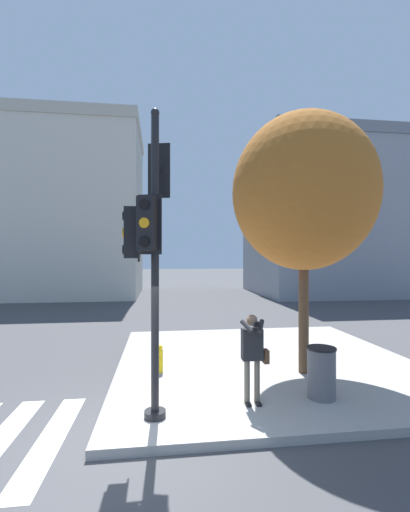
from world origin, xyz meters
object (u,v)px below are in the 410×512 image
at_px(traffic_signal_pole, 150,233).
at_px(trash_bin, 322,372).
at_px(person_photographer, 253,350).
at_px(fire_hydrant, 160,359).
at_px(street_tree, 304,192).

bearing_deg(traffic_signal_pole, trash_bin, 6.72).
bearing_deg(traffic_signal_pole, person_photographer, 9.42).
bearing_deg(trash_bin, traffic_signal_pole, -173.28).
xyz_separation_m(traffic_signal_pole, fire_hydrant, (0.17, 2.39, -2.94)).
bearing_deg(traffic_signal_pole, fire_hydrant, 85.88).
relative_size(traffic_signal_pole, street_tree, 0.86).
bearing_deg(fire_hydrant, street_tree, -7.82).
xyz_separation_m(person_photographer, street_tree, (1.72, 1.58, 3.42)).
height_order(person_photographer, trash_bin, person_photographer).
distance_m(person_photographer, fire_hydrant, 2.83).
xyz_separation_m(street_tree, trash_bin, (-0.28, -1.50, -3.94)).
bearing_deg(trash_bin, person_photographer, -177.01).
xyz_separation_m(street_tree, fire_hydrant, (-3.53, 0.48, -4.12)).
bearing_deg(person_photographer, trash_bin, 2.99).
distance_m(fire_hydrant, trash_bin, 3.81).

